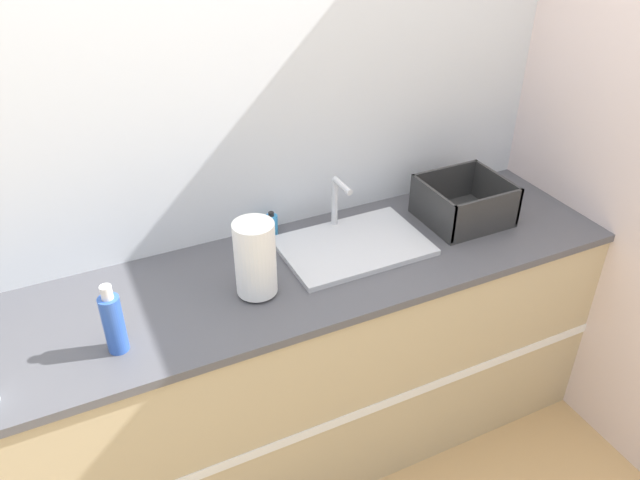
{
  "coord_description": "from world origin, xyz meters",
  "views": [
    {
      "loc": [
        -0.66,
        -1.33,
        2.17
      ],
      "look_at": [
        0.11,
        0.27,
        1.03
      ],
      "focal_mm": 35.0,
      "sensor_mm": 36.0,
      "label": 1
    }
  ],
  "objects_px": {
    "bottle_blue": "(113,322)",
    "soap_dispenser": "(272,225)",
    "dish_rack": "(463,205)",
    "paper_towel_roll": "(255,259)",
    "sink": "(353,244)"
  },
  "relations": [
    {
      "from": "sink",
      "to": "paper_towel_roll",
      "type": "relative_size",
      "value": 1.97
    },
    {
      "from": "dish_rack",
      "to": "paper_towel_roll",
      "type": "bearing_deg",
      "value": -173.76
    },
    {
      "from": "dish_rack",
      "to": "bottle_blue",
      "type": "bearing_deg",
      "value": -172.62
    },
    {
      "from": "paper_towel_roll",
      "to": "dish_rack",
      "type": "xyz_separation_m",
      "value": [
        0.9,
        0.1,
        -0.07
      ]
    },
    {
      "from": "sink",
      "to": "soap_dispenser",
      "type": "distance_m",
      "value": 0.31
    },
    {
      "from": "paper_towel_roll",
      "to": "dish_rack",
      "type": "height_order",
      "value": "paper_towel_roll"
    },
    {
      "from": "paper_towel_roll",
      "to": "dish_rack",
      "type": "relative_size",
      "value": 0.85
    },
    {
      "from": "dish_rack",
      "to": "bottle_blue",
      "type": "relative_size",
      "value": 1.37
    },
    {
      "from": "sink",
      "to": "bottle_blue",
      "type": "bearing_deg",
      "value": -168.3
    },
    {
      "from": "dish_rack",
      "to": "soap_dispenser",
      "type": "xyz_separation_m",
      "value": [
        -0.72,
        0.21,
        -0.02
      ]
    },
    {
      "from": "bottle_blue",
      "to": "soap_dispenser",
      "type": "height_order",
      "value": "bottle_blue"
    },
    {
      "from": "dish_rack",
      "to": "soap_dispenser",
      "type": "height_order",
      "value": "dish_rack"
    },
    {
      "from": "bottle_blue",
      "to": "soap_dispenser",
      "type": "distance_m",
      "value": 0.75
    },
    {
      "from": "sink",
      "to": "soap_dispenser",
      "type": "bearing_deg",
      "value": 139.23
    },
    {
      "from": "bottle_blue",
      "to": "soap_dispenser",
      "type": "xyz_separation_m",
      "value": [
        0.64,
        0.39,
        -0.06
      ]
    }
  ]
}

